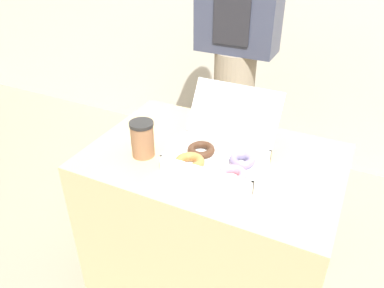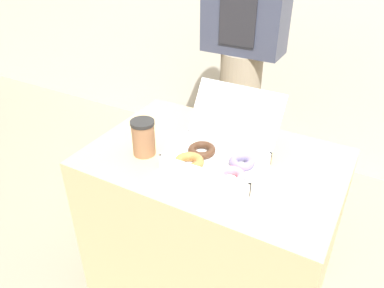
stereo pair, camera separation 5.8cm
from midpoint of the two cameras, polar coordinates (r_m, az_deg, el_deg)
name	(u,v)px [view 2 (the right image)]	position (r m, az deg, el deg)	size (l,w,h in m)	color
ground_plane	(209,288)	(1.86, 3.61, -21.11)	(14.00, 14.00, 0.00)	gray
table	(211,231)	(1.58, 4.06, -13.04)	(0.91, 0.61, 0.73)	tan
donut_box	(218,154)	(1.29, 5.23, -1.53)	(0.33, 0.33, 0.23)	white
coffee_cup	(143,138)	(1.33, -6.17, 0.97)	(0.09, 0.09, 0.13)	#8C6042
person_customer	(245,27)	(1.65, 9.06, 17.20)	(0.34, 0.24, 1.83)	gray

